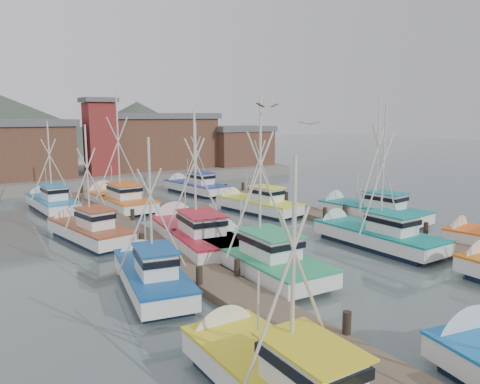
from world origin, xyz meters
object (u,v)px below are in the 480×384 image
boat_4 (251,255)px  boat_12 (117,200)px  lookout_tower (100,136)px  boat_8 (192,233)px

boat_4 → boat_12: bearing=93.7°
boat_12 → boat_4: bearing=-91.4°
boat_4 → boat_12: boat_12 is taller
lookout_tower → boat_4: bearing=-93.7°
lookout_tower → boat_4: (-2.15, -33.46, -4.87)m
lookout_tower → boat_12: 14.98m
boat_4 → boat_8: size_ratio=0.94×
boat_4 → boat_12: size_ratio=0.94×
boat_8 → boat_12: size_ratio=0.99×
boat_8 → boat_4: bearing=-77.9°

